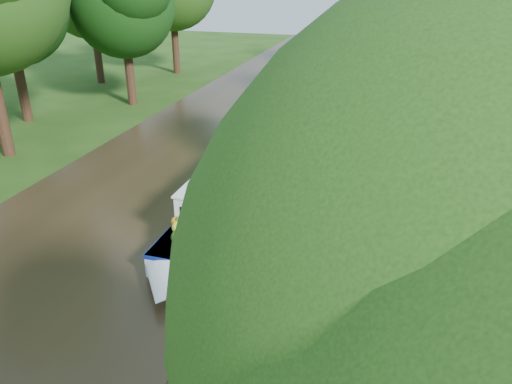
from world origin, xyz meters
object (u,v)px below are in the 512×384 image
object	(u,v)px
second_boat	(331,82)
sandwich_board	(278,343)
pedestrian_pink	(385,77)
pedestrian_dark	(387,75)
plant_boat	(238,186)

from	to	relation	value
second_boat	sandwich_board	xyz separation A→B (m)	(2.94, -26.79, -0.14)
sandwich_board	pedestrian_pink	xyz separation A→B (m)	(0.70, 28.37, 0.41)
second_boat	pedestrian_dark	size ratio (longest dim) A/B	4.18
second_boat	pedestrian_dark	xyz separation A→B (m)	(3.71, 2.05, 0.36)
plant_boat	pedestrian_pink	world-z (taller)	plant_boat
plant_boat	pedestrian_dark	size ratio (longest dim) A/B	7.35
plant_boat	pedestrian_dark	distance (m)	22.02
plant_boat	second_boat	world-z (taller)	plant_boat
plant_boat	pedestrian_pink	xyz separation A→B (m)	(4.07, 21.15, 0.01)
second_boat	pedestrian_pink	distance (m)	3.97
plant_boat	pedestrian_pink	distance (m)	21.54
sandwich_board	pedestrian_dark	distance (m)	28.86
pedestrian_pink	pedestrian_dark	size ratio (longest dim) A/B	0.90
second_boat	pedestrian_dark	world-z (taller)	pedestrian_dark
pedestrian_dark	plant_boat	bearing A→B (deg)	-120.49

